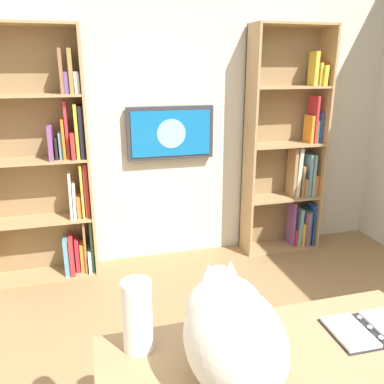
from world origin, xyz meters
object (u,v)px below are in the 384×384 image
(wall_mounted_tv, at_px, (171,133))
(cat, at_px, (231,330))
(bookshelf_right, at_px, (48,167))
(paper_towel_roll, at_px, (137,316))
(open_binder, at_px, (370,329))
(bookshelf_left, at_px, (291,155))

(wall_mounted_tv, distance_m, cat, 2.47)
(bookshelf_right, relative_size, paper_towel_roll, 7.44)
(paper_towel_roll, bearing_deg, open_binder, 171.21)
(bookshelf_left, bearing_deg, paper_towel_roll, 50.30)
(bookshelf_right, bearing_deg, paper_towel_roll, 101.90)
(cat, relative_size, paper_towel_roll, 2.04)
(bookshelf_left, height_order, paper_towel_roll, bookshelf_left)
(bookshelf_right, bearing_deg, bookshelf_left, -180.00)
(bookshelf_left, xyz_separation_m, paper_towel_roll, (1.77, 2.13, -0.05))
(bookshelf_left, height_order, bookshelf_right, bookshelf_left)
(wall_mounted_tv, bearing_deg, open_binder, 97.19)
(bookshelf_right, distance_m, open_binder, 2.65)
(bookshelf_left, relative_size, cat, 3.72)
(cat, bearing_deg, open_binder, -172.83)
(bookshelf_left, xyz_separation_m, open_binder, (0.87, 2.27, -0.18))
(bookshelf_left, bearing_deg, wall_mounted_tv, -3.97)
(open_binder, bearing_deg, bookshelf_right, -59.25)
(open_binder, bearing_deg, paper_towel_roll, -8.79)
(paper_towel_roll, bearing_deg, bookshelf_right, -78.10)
(bookshelf_right, height_order, paper_towel_roll, bookshelf_right)
(bookshelf_right, bearing_deg, wall_mounted_tv, -175.61)
(bookshelf_right, xyz_separation_m, wall_mounted_tv, (-1.06, -0.08, 0.22))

